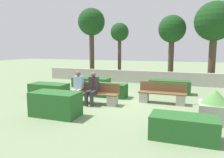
# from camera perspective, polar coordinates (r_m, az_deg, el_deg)

# --- Properties ---
(ground_plane) EXTENTS (60.00, 60.00, 0.00)m
(ground_plane) POSITION_cam_1_polar(r_m,az_deg,el_deg) (9.72, -0.21, -5.69)
(ground_plane) COLOR gray
(perimeter_wall) EXTENTS (13.47, 0.30, 0.82)m
(perimeter_wall) POSITION_cam_1_polar(r_m,az_deg,el_deg) (14.64, 6.98, 0.56)
(perimeter_wall) COLOR #ADA89E
(perimeter_wall) RESTS_ON ground_plane
(bench_front) EXTENTS (2.09, 0.48, 0.87)m
(bench_front) POSITION_cam_1_polar(r_m,az_deg,el_deg) (9.18, -4.59, -4.33)
(bench_front) COLOR brown
(bench_front) RESTS_ON ground_plane
(bench_left_side) EXTENTS (1.98, 0.48, 0.87)m
(bench_left_side) POSITION_cam_1_polar(r_m,az_deg,el_deg) (9.47, 12.95, -4.16)
(bench_left_side) COLOR brown
(bench_left_side) RESTS_ON ground_plane
(person_seated_man) EXTENTS (0.38, 0.63, 1.33)m
(person_seated_man) POSITION_cam_1_polar(r_m,az_deg,el_deg) (8.98, -5.13, -2.07)
(person_seated_man) COLOR #333338
(person_seated_man) RESTS_ON ground_plane
(person_seated_woman) EXTENTS (0.38, 0.63, 1.34)m
(person_seated_woman) POSITION_cam_1_polar(r_m,az_deg,el_deg) (9.30, -9.09, -1.74)
(person_seated_woman) COLOR #B2A893
(person_seated_woman) RESTS_ON ground_plane
(hedge_block_near_left) EXTENTS (2.16, 0.74, 0.64)m
(hedge_block_near_left) POSITION_cam_1_polar(r_m,az_deg,el_deg) (10.52, -1.99, -2.84)
(hedge_block_near_left) COLOR #235623
(hedge_block_near_left) RESTS_ON ground_plane
(hedge_block_near_right) EXTENTS (1.65, 0.88, 0.83)m
(hedge_block_near_right) POSITION_cam_1_polar(r_m,az_deg,el_deg) (7.76, -14.53, -6.35)
(hedge_block_near_right) COLOR #286028
(hedge_block_near_right) RESTS_ON ground_plane
(hedge_block_mid_left) EXTENTS (1.80, 0.88, 0.64)m
(hedge_block_mid_left) POSITION_cam_1_polar(r_m,az_deg,el_deg) (10.85, -16.13, -2.81)
(hedge_block_mid_left) COLOR #286028
(hedge_block_mid_left) RESTS_ON ground_plane
(hedge_block_mid_right) EXTENTS (2.19, 0.89, 0.57)m
(hedge_block_mid_right) POSITION_cam_1_polar(r_m,az_deg,el_deg) (13.06, -5.48, -0.89)
(hedge_block_mid_right) COLOR #286028
(hedge_block_mid_right) RESTS_ON ground_plane
(hedge_block_far_left) EXTENTS (2.07, 0.76, 0.67)m
(hedge_block_far_left) POSITION_cam_1_polar(r_m,az_deg,el_deg) (11.62, 14.82, -1.99)
(hedge_block_far_left) COLOR #235623
(hedge_block_far_left) RESTS_ON ground_plane
(hedge_block_far_right) EXTENTS (1.67, 0.83, 0.61)m
(hedge_block_far_right) POSITION_cam_1_polar(r_m,az_deg,el_deg) (6.01, 18.13, -11.91)
(hedge_block_far_right) COLOR #286028
(hedge_block_far_right) RESTS_ON ground_plane
(planter_corner_left) EXTENTS (0.96, 0.96, 1.04)m
(planter_corner_left) POSITION_cam_1_polar(r_m,az_deg,el_deg) (7.56, 25.29, -6.63)
(planter_corner_left) COLOR #ADA89E
(planter_corner_left) RESTS_ON ground_plane
(tree_leftmost) EXTENTS (2.05, 2.05, 5.31)m
(tree_leftmost) POSITION_cam_1_polar(r_m,az_deg,el_deg) (17.21, -5.38, 14.21)
(tree_leftmost) COLOR #473828
(tree_leftmost) RESTS_ON ground_plane
(tree_center_left) EXTENTS (1.32, 1.32, 4.13)m
(tree_center_left) POSITION_cam_1_polar(r_m,az_deg,el_deg) (16.19, 2.00, 11.63)
(tree_center_left) COLOR #473828
(tree_center_left) RESTS_ON ground_plane
(tree_center_right) EXTENTS (1.83, 1.83, 4.50)m
(tree_center_right) POSITION_cam_1_polar(r_m,az_deg,el_deg) (15.49, 15.39, 12.04)
(tree_center_right) COLOR #473828
(tree_center_right) RESTS_ON ground_plane
(tree_rightmost) EXTENTS (2.38, 2.38, 5.13)m
(tree_rightmost) POSITION_cam_1_polar(r_m,az_deg,el_deg) (15.09, 25.18, 13.14)
(tree_rightmost) COLOR #473828
(tree_rightmost) RESTS_ON ground_plane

